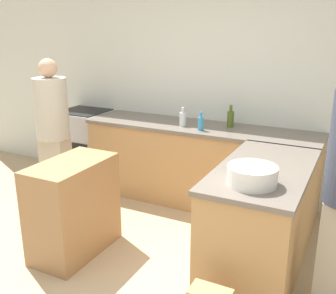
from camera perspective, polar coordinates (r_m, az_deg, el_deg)
wall_back at (r=4.62m, az=6.40°, el=9.33°), size 8.00×0.06×2.70m
counter_back at (r=4.51m, az=4.45°, el=-2.51°), size 2.64×0.67×0.91m
counter_peninsula at (r=3.35m, az=13.35°, el=-10.14°), size 0.69×1.41×0.91m
range_oven at (r=5.34m, az=-11.91°, el=0.32°), size 0.63×0.59×0.92m
island_table at (r=3.62m, az=-13.55°, el=-8.55°), size 0.45×0.81×0.86m
mixing_bowl at (r=2.79m, az=12.11°, el=-4.04°), size 0.35×0.35×0.13m
dish_soap_bottle at (r=4.17m, az=4.79°, el=3.48°), size 0.06×0.06×0.20m
vinegar_bottle_clear at (r=4.35m, az=2.16°, el=4.14°), size 0.07×0.07×0.21m
olive_oil_bottle at (r=4.34m, az=9.06°, el=4.12°), size 0.07×0.07×0.24m
person_by_range at (r=4.48m, az=-16.32°, el=2.48°), size 0.36×0.36×1.65m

